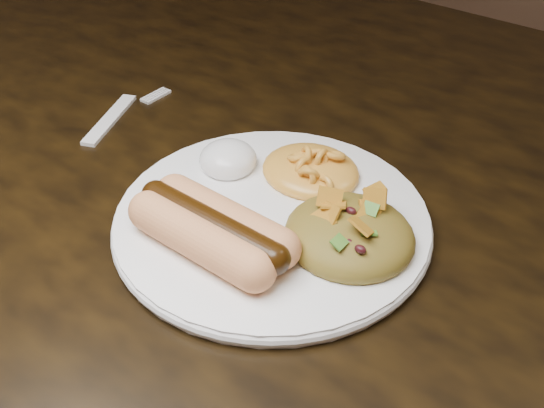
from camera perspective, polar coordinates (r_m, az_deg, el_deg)
The scene contains 7 objects.
table at distance 0.66m, azimuth 0.69°, elevation -2.44°, with size 1.60×0.90×0.75m.
plate at distance 0.52m, azimuth 0.00°, elevation -1.45°, with size 0.26×0.26×0.01m, color white.
hotdog at distance 0.48m, azimuth -5.41°, elevation -2.17°, with size 0.12×0.07×0.03m.
mac_and_cheese at distance 0.55m, azimuth 3.53°, elevation 4.07°, with size 0.09×0.08×0.03m, color gold.
sour_cream at distance 0.56m, azimuth -3.99°, elevation 4.66°, with size 0.05×0.05×0.03m, color white.
taco_salad at distance 0.48m, azimuth 7.03°, elevation -1.87°, with size 0.10×0.10×0.04m.
fork at distance 0.68m, azimuth -14.33°, elevation 7.37°, with size 0.02×0.14×0.00m, color white.
Camera 1 is at (0.30, -0.40, 1.09)m, focal length 42.00 mm.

